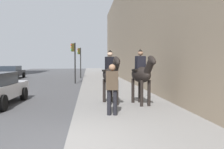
{
  "coord_description": "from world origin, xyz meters",
  "views": [
    {
      "loc": [
        -5.03,
        -0.5,
        1.9
      ],
      "look_at": [
        4.0,
        -1.44,
        1.4
      ],
      "focal_mm": 37.31,
      "sensor_mm": 36.0,
      "label": 1
    }
  ],
  "objects_px": {
    "car_near_lane": "(12,72)",
    "traffic_light_near_curb": "(74,56)",
    "mounted_horse_far": "(142,74)",
    "traffic_light_far_curb": "(80,58)",
    "pedestrian_greeting": "(112,86)",
    "mounted_horse_near": "(111,74)"
  },
  "relations": [
    {
      "from": "mounted_horse_far",
      "to": "pedestrian_greeting",
      "type": "height_order",
      "value": "mounted_horse_far"
    },
    {
      "from": "mounted_horse_near",
      "to": "traffic_light_far_curb",
      "type": "relative_size",
      "value": 0.65
    },
    {
      "from": "mounted_horse_far",
      "to": "car_near_lane",
      "type": "xyz_separation_m",
      "value": [
        17.7,
        10.72,
        -0.64
      ]
    },
    {
      "from": "car_near_lane",
      "to": "traffic_light_near_curb",
      "type": "relative_size",
      "value": 1.24
    },
    {
      "from": "mounted_horse_near",
      "to": "mounted_horse_far",
      "type": "height_order",
      "value": "mounted_horse_far"
    },
    {
      "from": "mounted_horse_near",
      "to": "traffic_light_far_curb",
      "type": "height_order",
      "value": "traffic_light_far_curb"
    },
    {
      "from": "pedestrian_greeting",
      "to": "traffic_light_far_curb",
      "type": "height_order",
      "value": "traffic_light_far_curb"
    },
    {
      "from": "mounted_horse_far",
      "to": "traffic_light_far_curb",
      "type": "distance_m",
      "value": 17.93
    },
    {
      "from": "pedestrian_greeting",
      "to": "traffic_light_far_curb",
      "type": "xyz_separation_m",
      "value": [
        19.41,
        1.72,
        1.27
      ]
    },
    {
      "from": "pedestrian_greeting",
      "to": "traffic_light_far_curb",
      "type": "distance_m",
      "value": 19.53
    },
    {
      "from": "car_near_lane",
      "to": "traffic_light_far_curb",
      "type": "distance_m",
      "value": 7.76
    },
    {
      "from": "mounted_horse_near",
      "to": "pedestrian_greeting",
      "type": "distance_m",
      "value": 2.05
    },
    {
      "from": "traffic_light_near_curb",
      "to": "traffic_light_far_curb",
      "type": "xyz_separation_m",
      "value": [
        6.63,
        -0.27,
        -0.01
      ]
    },
    {
      "from": "mounted_horse_far",
      "to": "traffic_light_near_curb",
      "type": "bearing_deg",
      "value": -174.35
    },
    {
      "from": "pedestrian_greeting",
      "to": "mounted_horse_far",
      "type": "bearing_deg",
      "value": -31.74
    },
    {
      "from": "mounted_horse_near",
      "to": "traffic_light_near_curb",
      "type": "height_order",
      "value": "traffic_light_near_curb"
    },
    {
      "from": "traffic_light_far_curb",
      "to": "mounted_horse_far",
      "type": "bearing_deg",
      "value": -169.94
    },
    {
      "from": "pedestrian_greeting",
      "to": "traffic_light_far_curb",
      "type": "bearing_deg",
      "value": 11.71
    },
    {
      "from": "mounted_horse_near",
      "to": "mounted_horse_far",
      "type": "xyz_separation_m",
      "value": [
        -0.25,
        -1.26,
        0.02
      ]
    },
    {
      "from": "car_near_lane",
      "to": "traffic_light_near_curb",
      "type": "distance_m",
      "value": 10.06
    },
    {
      "from": "mounted_horse_far",
      "to": "traffic_light_far_curb",
      "type": "bearing_deg",
      "value": 178.53
    },
    {
      "from": "mounted_horse_far",
      "to": "traffic_light_near_curb",
      "type": "relative_size",
      "value": 0.65
    }
  ]
}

